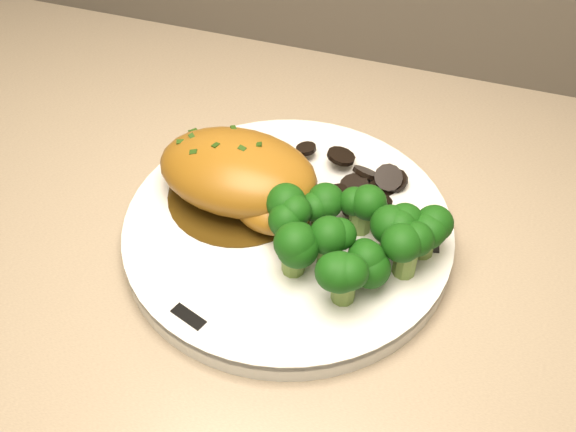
% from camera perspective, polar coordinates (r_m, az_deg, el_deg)
% --- Properties ---
extents(plate, '(0.28, 0.28, 0.02)m').
position_cam_1_polar(plate, '(0.56, 0.00, -1.29)').
color(plate, silver).
rests_on(plate, counter).
extents(rim_accent_0, '(0.01, 0.03, 0.00)m').
position_cam_1_polar(rim_accent_0, '(0.56, 11.38, -1.84)').
color(rim_accent_0, black).
rests_on(rim_accent_0, plate).
extents(rim_accent_1, '(0.03, 0.02, 0.00)m').
position_cam_1_polar(rim_accent_1, '(0.63, -3.76, 6.21)').
color(rim_accent_1, black).
rests_on(rim_accent_1, plate).
extents(rim_accent_2, '(0.03, 0.02, 0.00)m').
position_cam_1_polar(rim_accent_2, '(0.51, -7.87, -7.91)').
color(rim_accent_2, black).
rests_on(rim_accent_2, plate).
extents(gravy_pool, '(0.11, 0.11, 0.00)m').
position_cam_1_polar(gravy_pool, '(0.58, -3.86, 1.71)').
color(gravy_pool, '#3E290B').
rests_on(gravy_pool, plate).
extents(chicken_breast, '(0.13, 0.09, 0.05)m').
position_cam_1_polar(chicken_breast, '(0.56, -3.67, 3.16)').
color(chicken_breast, '#97611A').
rests_on(chicken_breast, plate).
extents(mushroom_pile, '(0.09, 0.07, 0.03)m').
position_cam_1_polar(mushroom_pile, '(0.58, 3.77, 2.10)').
color(mushroom_pile, black).
rests_on(mushroom_pile, plate).
extents(broccoli_florets, '(0.12, 0.09, 0.04)m').
position_cam_1_polar(broccoli_florets, '(0.52, 5.24, -1.73)').
color(broccoli_florets, olive).
rests_on(broccoli_florets, plate).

